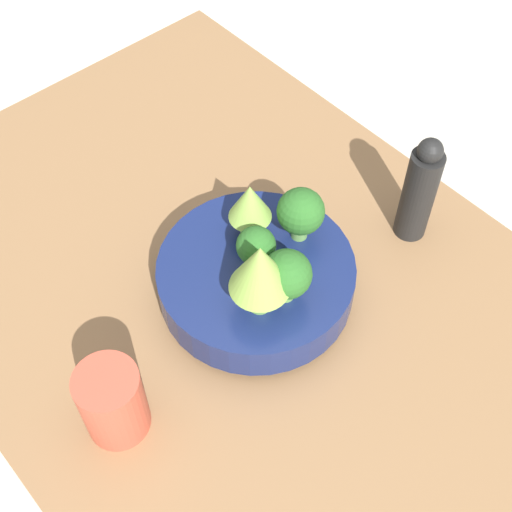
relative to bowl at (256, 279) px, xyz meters
The scene contains 10 objects.
ground_plane 0.08m from the bowl, 157.46° to the right, with size 6.00×6.00×0.00m, color beige.
table 0.06m from the bowl, 157.46° to the right, with size 0.98×0.66×0.04m.
bowl is the anchor object (origin of this frame).
broccoli_floret_back 0.10m from the bowl, 90.04° to the left, with size 0.06×0.06×0.07m.
broccoli_floret_center 0.06m from the bowl, ahead, with size 0.05×0.05×0.06m.
romanesco_piece_far 0.09m from the bowl, 146.20° to the left, with size 0.05×0.05×0.08m.
broccoli_floret_right 0.08m from the bowl, ahead, with size 0.06×0.06×0.07m.
romanesco_piece_near 0.11m from the bowl, 37.24° to the right, with size 0.07×0.07×0.11m.
cup 0.22m from the bowl, 83.76° to the right, with size 0.07×0.07×0.10m.
pepper_mill 0.23m from the bowl, 75.77° to the left, with size 0.04×0.04×0.16m.
Camera 1 is at (0.38, -0.31, 0.78)m, focal length 50.00 mm.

